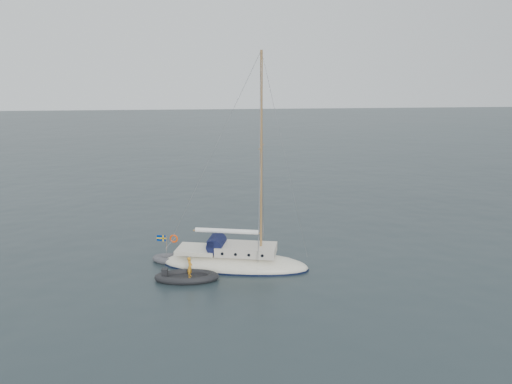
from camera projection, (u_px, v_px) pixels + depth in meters
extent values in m
plane|color=black|center=(274.00, 258.00, 31.79)|extent=(300.00, 300.00, 0.00)
ellipsoid|color=white|center=(235.00, 265.00, 30.28)|extent=(8.88, 2.76, 1.48)
cube|color=beige|center=(246.00, 248.00, 30.14)|extent=(3.55, 1.87, 0.54)
cube|color=white|center=(196.00, 253.00, 29.80)|extent=(2.37, 1.87, 0.25)
cylinder|color=#111536|center=(216.00, 245.00, 29.85)|extent=(0.95, 1.63, 0.95)
cube|color=#111536|center=(213.00, 242.00, 29.78)|extent=(0.44, 1.63, 0.39)
cylinder|color=olive|center=(261.00, 156.00, 28.97)|extent=(0.15, 0.15, 11.84)
cylinder|color=olive|center=(261.00, 146.00, 28.84)|extent=(0.05, 2.17, 0.05)
cylinder|color=olive|center=(227.00, 232.00, 29.75)|extent=(4.14, 0.10, 0.10)
cylinder|color=white|center=(227.00, 232.00, 29.74)|extent=(3.85, 0.28, 0.28)
cylinder|color=gray|center=(169.00, 247.00, 29.51)|extent=(0.04, 2.17, 0.04)
torus|color=#EF4206|center=(168.00, 244.00, 30.07)|extent=(0.53, 0.10, 0.53)
cylinder|color=olive|center=(163.00, 249.00, 29.48)|extent=(0.03, 0.03, 0.89)
cube|color=navy|center=(157.00, 245.00, 29.38)|extent=(0.59, 0.02, 0.37)
cube|color=gold|center=(157.00, 245.00, 29.38)|extent=(0.61, 0.03, 0.09)
cube|color=gold|center=(159.00, 245.00, 29.39)|extent=(0.09, 0.03, 0.39)
cylinder|color=black|center=(224.00, 244.00, 30.89)|extent=(0.18, 0.06, 0.18)
cylinder|color=black|center=(226.00, 255.00, 29.06)|extent=(0.18, 0.06, 0.18)
cylinder|color=black|center=(237.00, 244.00, 30.99)|extent=(0.18, 0.06, 0.18)
cylinder|color=black|center=(240.00, 254.00, 29.16)|extent=(0.18, 0.06, 0.18)
cylinder|color=black|center=(250.00, 243.00, 31.09)|extent=(0.18, 0.06, 0.18)
cylinder|color=black|center=(253.00, 254.00, 29.26)|extent=(0.18, 0.06, 0.18)
cylinder|color=black|center=(262.00, 243.00, 31.19)|extent=(0.18, 0.06, 0.18)
cylinder|color=black|center=(266.00, 253.00, 29.36)|extent=(0.18, 0.06, 0.18)
cube|color=#525258|center=(175.00, 260.00, 31.10)|extent=(1.80, 0.74, 0.11)
cube|color=black|center=(187.00, 278.00, 28.35)|extent=(2.29, 0.95, 0.11)
cube|color=black|center=(165.00, 274.00, 28.13)|extent=(0.33, 0.33, 0.57)
imported|color=orange|center=(190.00, 267.00, 28.23)|extent=(0.35, 0.47, 1.20)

